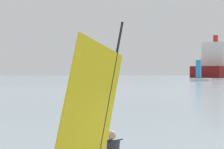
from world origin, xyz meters
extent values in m
cylinder|color=black|center=(-2.05, -2.13, 2.12)|extent=(0.15, 1.25, 4.02)
cube|color=yellow|center=(-2.11, -2.87, 1.82)|extent=(0.25, 2.62, 3.88)
cylinder|color=black|center=(-2.07, -2.37, 1.19)|extent=(0.17, 1.67, 0.04)
sphere|color=tan|center=(-2.04, -1.98, 1.34)|extent=(0.22, 0.22, 0.22)
cube|color=silver|center=(-143.37, 370.86, 19.31)|extent=(19.09, 16.66, 20.04)
cylinder|color=red|center=(-143.37, 370.86, 32.33)|extent=(4.00, 4.00, 6.00)
cube|color=white|center=(-71.00, 167.15, 0.64)|extent=(8.19, 2.84, 1.28)
cylinder|color=#B2B2B7|center=(-71.00, 167.15, 5.43)|extent=(0.16, 0.16, 8.28)
cube|color=#268CD8|center=(-71.80, 167.15, 5.01)|extent=(2.40, 0.11, 6.96)
camera|label=1|loc=(4.38, -11.74, 2.81)|focal=77.18mm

